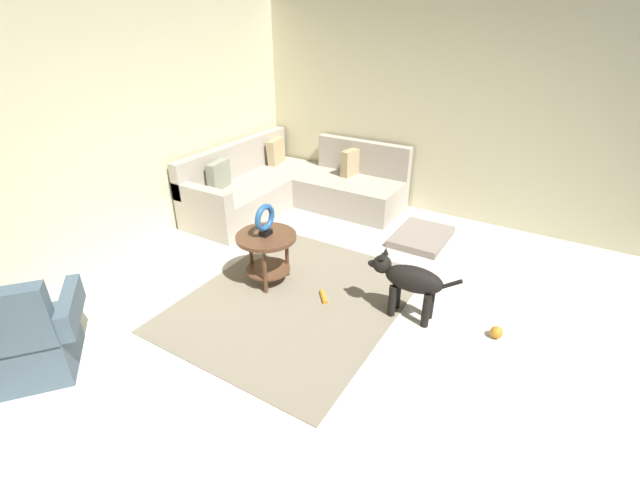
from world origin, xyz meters
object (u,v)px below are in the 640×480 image
at_px(armchair, 24,340).
at_px(dog_toy_rope, 324,297).
at_px(sectional_couch, 291,188).
at_px(torus_sculpture, 265,219).
at_px(dog, 409,281).
at_px(dog_toy_ball, 496,332).
at_px(dog_bed_mat, 421,237).
at_px(side_table, 267,246).

xyz_separation_m(armchair, dog_toy_rope, (1.99, -1.41, -0.30)).
bearing_deg(sectional_couch, torus_sculpture, -152.35).
xyz_separation_m(sectional_couch, dog_toy_rope, (-1.69, -1.54, -0.27)).
distance_m(armchair, dog_toy_rope, 2.46).
xyz_separation_m(torus_sculpture, dog, (0.20, -1.42, -0.33)).
distance_m(dog, dog_toy_ball, 0.85).
relative_size(armchair, dog, 1.18).
bearing_deg(torus_sculpture, dog, -82.06).
bearing_deg(armchair, dog_toy_rope, 4.33).
height_order(torus_sculpture, dog_toy_rope, torus_sculpture).
relative_size(sectional_couch, dog_bed_mat, 2.81).
relative_size(armchair, dog_toy_rope, 5.06).
height_order(sectional_couch, dog_toy_ball, sectional_couch).
bearing_deg(dog_toy_ball, side_table, 97.94).
bearing_deg(sectional_couch, dog_toy_rope, -137.56).
xyz_separation_m(dog_bed_mat, dog, (-1.50, -0.38, 0.33)).
bearing_deg(dog_bed_mat, dog_toy_rope, 166.91).
relative_size(dog, dog_toy_rope, 4.30).
bearing_deg(armchair, sectional_couch, 41.76).
distance_m(torus_sculpture, dog_toy_ball, 2.32).
bearing_deg(dog_toy_rope, torus_sculpture, 91.92).
distance_m(side_table, dog_bed_mat, 2.03).
xyz_separation_m(torus_sculpture, dog_toy_ball, (0.31, -2.20, -0.66)).
bearing_deg(dog_toy_rope, armchair, 144.61).
bearing_deg(side_table, sectional_couch, 27.65).
height_order(torus_sculpture, dog_bed_mat, torus_sculpture).
xyz_separation_m(sectional_couch, dog_toy_ball, (-1.40, -3.10, -0.24)).
relative_size(side_table, dog_toy_ball, 5.67).
xyz_separation_m(sectional_couch, dog, (-1.51, -2.32, 0.09)).
xyz_separation_m(dog_bed_mat, dog_toy_ball, (-1.39, -1.16, 0.01)).
height_order(dog_bed_mat, dog_toy_ball, dog_toy_ball).
relative_size(torus_sculpture, dog, 0.38).
bearing_deg(dog_toy_ball, dog_toy_rope, 100.41).
bearing_deg(torus_sculpture, sectional_couch, 27.65).
distance_m(armchair, dog_toy_ball, 3.75).
bearing_deg(sectional_couch, dog, -123.16).
height_order(side_table, dog_bed_mat, side_table).
distance_m(sectional_couch, side_table, 1.94).
bearing_deg(side_table, armchair, 158.75).
height_order(sectional_couch, dog, sectional_couch).
relative_size(side_table, dog_toy_rope, 3.04).
xyz_separation_m(sectional_couch, dog_bed_mat, (-0.01, -1.93, -0.25)).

